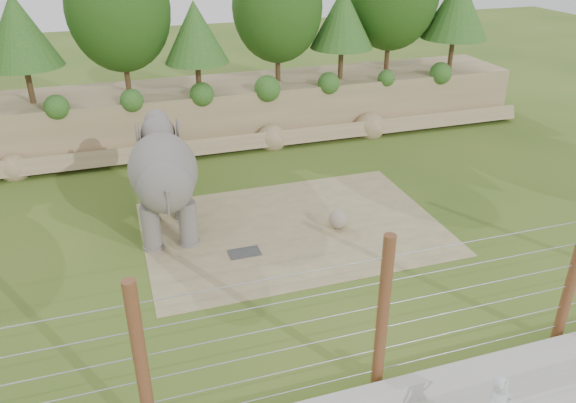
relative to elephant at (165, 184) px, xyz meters
name	(u,v)px	position (x,y,z in m)	size (l,w,h in m)	color
ground	(309,279)	(3.56, -4.07, -1.79)	(90.00, 90.00, 0.00)	#385A1A
back_embankment	(228,54)	(4.15, 8.61, 2.17)	(30.00, 5.52, 8.77)	#857854
dirt_patch	(293,228)	(4.06, -1.07, -1.78)	(10.00, 7.00, 0.02)	#937E5E
drain_grate	(245,253)	(2.09, -2.13, -1.76)	(1.00, 0.60, 0.03)	#262628
elephant	(165,184)	(0.00, 0.00, 0.00)	(1.90, 4.43, 3.59)	#675F5B
stone_ball	(338,219)	(5.55, -1.53, -1.44)	(0.66, 0.66, 0.66)	gray
retaining_wall	(387,394)	(3.56, -9.07, -1.54)	(26.00, 0.35, 0.50)	beige
barrier_fence	(383,317)	(3.56, -8.57, 0.21)	(20.26, 0.26, 4.00)	#582E1C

